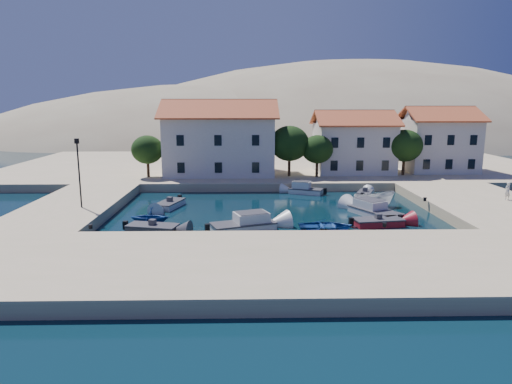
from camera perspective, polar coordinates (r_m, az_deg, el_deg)
The scene contains 23 objects.
ground at distance 34.32m, azimuth 3.10°, elevation -6.42°, with size 400.00×400.00×0.00m, color black.
quay_south at distance 28.50m, azimuth 4.02°, elevation -9.10°, with size 52.00×12.00×1.00m, color tan.
quay_east at distance 49.45m, azimuth 26.58°, elevation -1.54°, with size 11.00×20.00×1.00m, color tan.
quay_west at distance 46.73m, azimuth -21.83°, elevation -1.84°, with size 8.00×20.00×1.00m, color tan.
quay_north at distance 71.45m, azimuth 2.42°, elevation 3.21°, with size 80.00×36.00×1.00m, color tan.
hills at distance 161.52m, azimuth 7.03°, elevation -1.00°, with size 254.00×176.00×99.00m.
building_left at distance 60.88m, azimuth -4.53°, elevation 6.95°, with size 14.70×9.45×9.70m.
building_mid at distance 63.53m, azimuth 12.07°, elevation 6.27°, with size 10.50×8.40×8.30m.
building_right at distance 68.20m, azimuth 21.80°, elevation 6.25°, with size 9.45×8.40×8.80m.
trees at distance 58.77m, azimuth 5.69°, elevation 5.70°, with size 37.30×5.30×6.45m.
lamppost at distance 43.64m, azimuth -21.30°, elevation 3.01°, with size 0.35×0.25×6.22m.
bollards at distance 38.01m, azimuth 6.89°, elevation -2.95°, with size 29.36×9.56×0.30m.
motorboat_grey_sw at distance 38.02m, azimuth -12.79°, elevation -4.48°, with size 4.36×2.65×1.25m.
cabin_cruiser_south at distance 37.69m, azimuth -1.60°, elevation -4.05°, with size 5.67×3.88×1.60m.
rowboat_south at distance 38.20m, azimuth 8.71°, elevation -4.71°, with size 3.17×4.43×0.92m, color navy.
motorboat_red_se at distance 40.36m, azimuth 15.01°, elevation -3.68°, with size 4.39×2.47×1.25m.
cabin_cruiser_east at distance 43.67m, azimuth 14.67°, elevation -2.30°, with size 4.39×5.81×1.60m.
boat_east at distance 47.44m, azimuth 14.49°, elevation -1.82°, with size 1.67×4.43×1.71m, color silver.
motorboat_white_ne at distance 52.24m, azimuth 13.46°, elevation -0.26°, with size 2.58×3.47×1.25m.
rowboat_west at distance 40.37m, azimuth -13.11°, elevation -4.01°, with size 2.83×3.28×1.73m, color navy.
motorboat_white_west at distance 46.55m, azimuth -10.71°, elevation -1.53°, with size 2.82×4.30×1.25m.
cabin_cruiser_north at distance 52.80m, azimuth 6.25°, elevation 0.30°, with size 4.16×2.94×1.60m.
pedestrian at distance 50.69m, azimuth 28.92°, elevation 0.12°, with size 0.64×0.42×1.76m, color silver.
Camera 1 is at (-2.56, -32.62, 10.35)m, focal length 32.00 mm.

